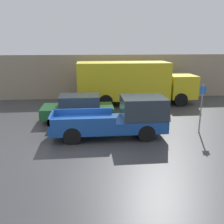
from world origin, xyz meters
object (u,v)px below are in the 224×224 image
delivery_truck (132,82)px  pickup_truck (120,118)px  newspaper_box (94,92)px  car (78,108)px  parking_sign (201,106)px

delivery_truck → pickup_truck: bearing=-104.4°
delivery_truck → newspaper_box: (-2.82, 2.10, -1.18)m
car → newspaper_box: 6.16m
pickup_truck → delivery_truck: delivery_truck is taller
pickup_truck → car: bearing=126.9°
newspaper_box → car: bearing=-100.8°
pickup_truck → newspaper_box: bearing=96.6°
delivery_truck → parking_sign: (2.49, -6.72, -0.30)m
car → newspaper_box: size_ratio=3.78×
car → delivery_truck: size_ratio=0.48×
car → pickup_truck: bearing=-53.1°
car → newspaper_box: bearing=79.2°
car → delivery_truck: (3.97, 3.95, 0.95)m
car → parking_sign: size_ratio=1.67×
pickup_truck → parking_sign: 4.29m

